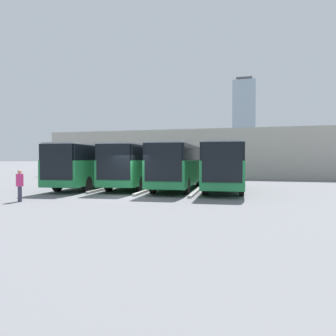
% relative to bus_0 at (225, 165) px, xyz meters
% --- Properties ---
extents(ground_plane, '(600.00, 600.00, 0.00)m').
position_rel_bus_0_xyz_m(ground_plane, '(5.17, 5.46, -1.87)').
color(ground_plane, slate).
extents(bus_0, '(3.39, 11.07, 3.36)m').
position_rel_bus_0_xyz_m(bus_0, '(0.00, 0.00, 0.00)').
color(bus_0, '#238447').
rests_on(bus_0, ground_plane).
extents(curb_divider_0, '(0.84, 7.63, 0.15)m').
position_rel_bus_0_xyz_m(curb_divider_0, '(1.72, 1.61, -1.79)').
color(curb_divider_0, '#9E9E99').
rests_on(curb_divider_0, ground_plane).
extents(bus_1, '(3.39, 11.07, 3.36)m').
position_rel_bus_0_xyz_m(bus_1, '(3.45, -0.00, 0.00)').
color(bus_1, '#238447').
rests_on(bus_1, ground_plane).
extents(curb_divider_1, '(0.84, 7.63, 0.15)m').
position_rel_bus_0_xyz_m(curb_divider_1, '(5.17, 1.61, -1.79)').
color(curb_divider_1, '#9E9E99').
rests_on(curb_divider_1, ground_plane).
extents(bus_2, '(3.39, 11.07, 3.36)m').
position_rel_bus_0_xyz_m(bus_2, '(6.89, -0.49, 0.00)').
color(bus_2, '#238447').
rests_on(bus_2, ground_plane).
extents(curb_divider_2, '(0.84, 7.63, 0.15)m').
position_rel_bus_0_xyz_m(curb_divider_2, '(8.62, 1.12, -1.79)').
color(curb_divider_2, '#9E9E99').
rests_on(curb_divider_2, ground_plane).
extents(bus_3, '(3.39, 11.07, 3.36)m').
position_rel_bus_0_xyz_m(bus_3, '(10.34, 0.53, 0.00)').
color(bus_3, '#238447').
rests_on(bus_3, ground_plane).
extents(pedestrian, '(0.53, 0.53, 1.70)m').
position_rel_bus_0_xyz_m(pedestrian, '(9.84, 9.27, -0.95)').
color(pedestrian, '#38384C').
rests_on(pedestrian, ground_plane).
extents(station_building, '(39.69, 13.86, 5.92)m').
position_rel_bus_0_xyz_m(station_building, '(5.17, -20.32, 1.12)').
color(station_building, '#A8A399').
rests_on(station_building, ground_plane).
extents(office_tower, '(16.77, 16.77, 63.88)m').
position_rel_bus_0_xyz_m(office_tower, '(10.21, -233.10, 29.47)').
color(office_tower, '#93A8B7').
rests_on(office_tower, ground_plane).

